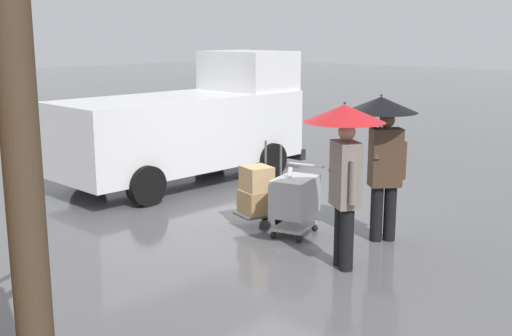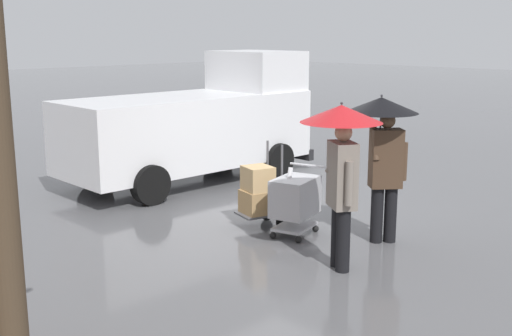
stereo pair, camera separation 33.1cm
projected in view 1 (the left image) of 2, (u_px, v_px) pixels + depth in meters
ground_plane at (278, 220)px, 10.36m from camera, size 90.00×90.00×0.00m
cargo_van_parked_right at (191, 123)px, 12.98m from camera, size 2.32×5.40×2.60m
shopping_cart_vendor at (295, 198)px, 9.50m from camera, size 0.75×0.93×1.04m
hand_dolly_boxes at (257, 192)px, 9.91m from camera, size 0.68×0.81×1.32m
pedestrian_pink_side at (383, 135)px, 9.04m from camera, size 1.04×1.04×2.15m
pedestrian_black_side at (345, 147)px, 8.01m from camera, size 1.04×1.04×2.15m
bare_tree_near at (22, 157)px, 3.95m from camera, size 1.05×1.02×4.32m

